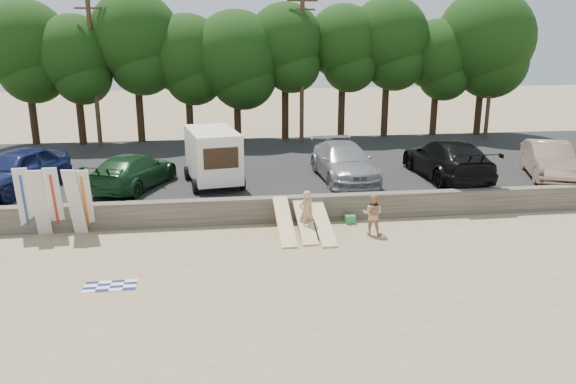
# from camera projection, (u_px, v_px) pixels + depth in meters

# --- Properties ---
(ground) EXTENTS (120.00, 120.00, 0.00)m
(ground) POSITION_uv_depth(u_px,v_px,m) (317.00, 248.00, 19.28)
(ground) COLOR tan
(ground) RESTS_ON ground
(seawall) EXTENTS (44.00, 0.50, 1.00)m
(seawall) POSITION_uv_depth(u_px,v_px,m) (303.00, 208.00, 22.01)
(seawall) COLOR #6B6356
(seawall) RESTS_ON ground
(parking_lot) EXTENTS (44.00, 14.50, 0.70)m
(parking_lot) POSITION_uv_depth(u_px,v_px,m) (280.00, 169.00, 29.21)
(parking_lot) COLOR #282828
(parking_lot) RESTS_ON ground
(treeline) EXTENTS (33.78, 6.21, 9.25)m
(treeline) POSITION_uv_depth(u_px,v_px,m) (276.00, 45.00, 34.26)
(treeline) COLOR #382616
(treeline) RESTS_ON parking_lot
(utility_poles) EXTENTS (25.80, 0.26, 9.00)m
(utility_poles) POSITION_uv_depth(u_px,v_px,m) (302.00, 64.00, 33.36)
(utility_poles) COLOR #473321
(utility_poles) RESTS_ON parking_lot
(box_trailer) EXTENTS (2.68, 4.07, 2.42)m
(box_trailer) POSITION_uv_depth(u_px,v_px,m) (213.00, 154.00, 24.40)
(box_trailer) COLOR silver
(box_trailer) RESTS_ON parking_lot
(car_0) EXTENTS (3.95, 5.67, 1.79)m
(car_0) POSITION_uv_depth(u_px,v_px,m) (16.00, 170.00, 23.47)
(car_0) COLOR #151E4B
(car_0) RESTS_ON parking_lot
(car_1) EXTENTS (3.84, 5.50, 1.48)m
(car_1) POSITION_uv_depth(u_px,v_px,m) (134.00, 171.00, 24.01)
(car_1) COLOR #153B1C
(car_1) RESTS_ON parking_lot
(car_2) EXTENTS (2.44, 5.63, 1.61)m
(car_2) POSITION_uv_depth(u_px,v_px,m) (344.00, 162.00, 25.45)
(car_2) COLOR gray
(car_2) RESTS_ON parking_lot
(car_3) EXTENTS (2.58, 6.13, 1.77)m
(car_3) POSITION_uv_depth(u_px,v_px,m) (447.00, 159.00, 25.66)
(car_3) COLOR black
(car_3) RESTS_ON parking_lot
(car_4) EXTENTS (3.31, 5.24, 1.63)m
(car_4) POSITION_uv_depth(u_px,v_px,m) (549.00, 160.00, 25.78)
(car_4) COLOR #A07E66
(car_4) RESTS_ON parking_lot
(surfboard_upright_0) EXTENTS (0.56, 0.57, 2.57)m
(surfboard_upright_0) POSITION_uv_depth(u_px,v_px,m) (25.00, 202.00, 20.14)
(surfboard_upright_0) COLOR silver
(surfboard_upright_0) RESTS_ON ground
(surfboard_upright_1) EXTENTS (0.53, 0.69, 2.54)m
(surfboard_upright_1) POSITION_uv_depth(u_px,v_px,m) (40.00, 203.00, 20.00)
(surfboard_upright_1) COLOR silver
(surfboard_upright_1) RESTS_ON ground
(surfboard_upright_2) EXTENTS (0.51, 0.57, 2.56)m
(surfboard_upright_2) POSITION_uv_depth(u_px,v_px,m) (55.00, 201.00, 20.25)
(surfboard_upright_2) COLOR silver
(surfboard_upright_2) RESTS_ON ground
(surfboard_upright_3) EXTENTS (0.61, 0.76, 2.54)m
(surfboard_upright_3) POSITION_uv_depth(u_px,v_px,m) (75.00, 202.00, 20.11)
(surfboard_upright_3) COLOR silver
(surfboard_upright_3) RESTS_ON ground
(surfboard_upright_4) EXTENTS (0.57, 0.88, 2.50)m
(surfboard_upright_4) POSITION_uv_depth(u_px,v_px,m) (85.00, 201.00, 20.28)
(surfboard_upright_4) COLOR silver
(surfboard_upright_4) RESTS_ON ground
(surfboard_low_0) EXTENTS (0.56, 2.86, 1.05)m
(surfboard_low_0) POSITION_uv_depth(u_px,v_px,m) (284.00, 221.00, 20.41)
(surfboard_low_0) COLOR beige
(surfboard_low_0) RESTS_ON ground
(surfboard_low_1) EXTENTS (0.56, 2.87, 1.00)m
(surfboard_low_1) POSITION_uv_depth(u_px,v_px,m) (304.00, 219.00, 20.65)
(surfboard_low_1) COLOR beige
(surfboard_low_1) RESTS_ON ground
(surfboard_low_2) EXTENTS (0.56, 2.92, 0.84)m
(surfboard_low_2) POSITION_uv_depth(u_px,v_px,m) (322.00, 223.00, 20.51)
(surfboard_low_2) COLOR beige
(surfboard_low_2) RESTS_ON ground
(beachgoer_a) EXTENTS (0.69, 0.57, 1.63)m
(beachgoer_a) POSITION_uv_depth(u_px,v_px,m) (306.00, 212.00, 20.50)
(beachgoer_a) COLOR tan
(beachgoer_a) RESTS_ON ground
(beachgoer_b) EXTENTS (0.93, 0.85, 1.54)m
(beachgoer_b) POSITION_uv_depth(u_px,v_px,m) (373.00, 214.00, 20.42)
(beachgoer_b) COLOR tan
(beachgoer_b) RESTS_ON ground
(cooler) EXTENTS (0.40, 0.33, 0.32)m
(cooler) POSITION_uv_depth(u_px,v_px,m) (350.00, 219.00, 21.76)
(cooler) COLOR green
(cooler) RESTS_ON ground
(gear_bag) EXTENTS (0.30, 0.25, 0.22)m
(gear_bag) POSITION_uv_depth(u_px,v_px,m) (312.00, 222.00, 21.58)
(gear_bag) COLOR orange
(gear_bag) RESTS_ON ground
(beach_towel) EXTENTS (1.52, 1.52, 0.00)m
(beach_towel) POSITION_uv_depth(u_px,v_px,m) (110.00, 286.00, 16.33)
(beach_towel) COLOR white
(beach_towel) RESTS_ON ground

